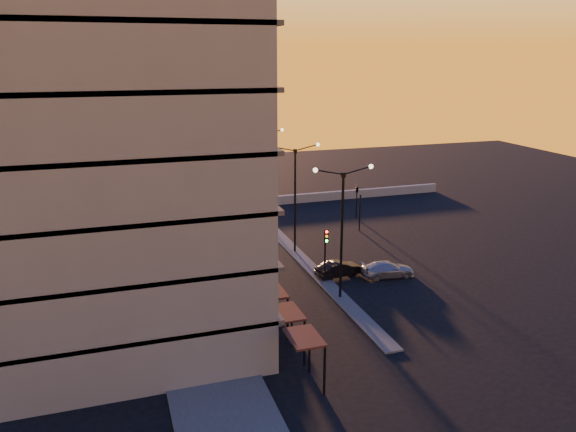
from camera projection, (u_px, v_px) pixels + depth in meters
The scene contains 14 objects.
ground at pixel (340, 298), 39.73m from camera, with size 120.00×120.00×0.00m, color black.
sidewalk_west at pixel (183, 294), 40.25m from camera, with size 5.00×40.00×0.12m, color #484845.
median at pixel (295, 252), 48.85m from camera, with size 1.20×36.00×0.12m, color #484845.
parapet at pixel (267, 201), 63.94m from camera, with size 44.00×0.50×1.00m, color gray.
building at pixel (121, 139), 32.29m from camera, with size 14.35×17.08×25.00m.
streetlamp_near at pixel (342, 223), 38.18m from camera, with size 4.32×0.32×9.51m.
streetlamp_mid at pixel (295, 190), 47.31m from camera, with size 4.32×0.32×9.51m.
streetlamp_far at pixel (263, 168), 56.45m from camera, with size 4.32×0.32×9.51m.
traffic_light_main at pixel (326, 247), 41.55m from camera, with size 0.28×0.44×4.25m.
signal_east_a at pixel (360, 212), 54.36m from camera, with size 0.13×0.16×3.60m.
signal_east_b at pixel (357, 190), 58.13m from camera, with size 0.42×1.99×3.60m.
car_hatchback at pixel (259, 315), 35.68m from camera, with size 1.53×3.80×1.29m, color #B9BBC2.
car_sedan at pixel (339, 269), 43.49m from camera, with size 1.29×3.70×1.22m, color black.
car_wagon at pixel (388, 269), 43.41m from camera, with size 1.68×4.13×1.20m, color #9FA0A6.
Camera 1 is at (-14.80, -33.62, 16.62)m, focal length 35.00 mm.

